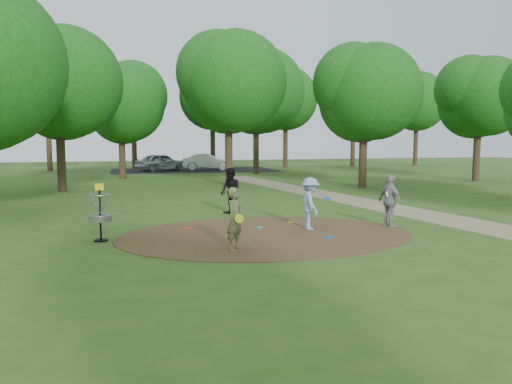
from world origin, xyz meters
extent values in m
plane|color=#2D5119|center=(0.00, 0.00, 0.00)|extent=(100.00, 100.00, 0.00)
cylinder|color=#47301C|center=(0.00, 0.00, 0.01)|extent=(8.40, 8.40, 0.02)
cube|color=#8C7A5B|center=(6.50, 2.00, 0.01)|extent=(7.55, 39.89, 0.01)
cube|color=black|center=(2.00, 30.00, 0.00)|extent=(14.00, 8.00, 0.01)
imported|color=brown|center=(-1.27, -1.64, 0.77)|extent=(0.65, 0.67, 1.54)
cylinder|color=#B2E018|center=(-1.23, -1.88, 0.81)|extent=(0.22, 0.08, 0.22)
imported|color=#90A8D6|center=(1.50, 0.52, 0.78)|extent=(0.62, 1.03, 1.56)
cylinder|color=blue|center=(2.06, 0.54, 0.91)|extent=(0.30, 0.30, 0.08)
imported|color=black|center=(-0.23, 3.91, 0.85)|extent=(0.87, 0.98, 1.69)
cylinder|color=#0B1FC8|center=(-0.03, 3.90, 0.75)|extent=(0.23, 0.09, 0.22)
imported|color=#969699|center=(4.05, 0.32, 0.81)|extent=(0.59, 1.01, 1.61)
cylinder|color=white|center=(3.97, 0.26, 1.03)|extent=(0.22, 0.07, 0.22)
cylinder|color=#18C4B2|center=(0.09, 1.09, 0.03)|extent=(0.22, 0.22, 0.02)
cylinder|color=blue|center=(1.52, -0.88, 0.03)|extent=(0.22, 0.22, 0.02)
cylinder|color=red|center=(-2.04, 1.37, 0.03)|extent=(0.22, 0.22, 0.02)
imported|color=#ABB0B3|center=(-0.83, 29.50, 0.75)|extent=(4.73, 3.26, 1.49)
imported|color=#B5BABD|center=(3.12, 29.65, 0.72)|extent=(4.52, 2.13, 1.43)
cylinder|color=orange|center=(1.30, 1.73, 0.03)|extent=(0.22, 0.22, 0.02)
cylinder|color=black|center=(-4.50, 0.30, 0.68)|extent=(0.05, 0.05, 1.35)
cylinder|color=black|center=(-4.50, 0.30, 0.02)|extent=(0.36, 0.36, 0.04)
cylinder|color=gray|center=(-4.50, 0.30, 0.62)|extent=(0.60, 0.60, 0.16)
torus|color=gray|center=(-4.50, 0.30, 0.70)|extent=(0.63, 0.63, 0.03)
torus|color=gray|center=(-4.50, 0.30, 1.25)|extent=(0.58, 0.58, 0.02)
cube|color=yellow|center=(-4.50, 0.30, 1.45)|extent=(0.22, 0.02, 0.18)
cylinder|color=#332316|center=(-7.00, 14.00, 1.90)|extent=(0.44, 0.44, 3.80)
sphere|color=#164913|center=(-7.00, 14.00, 5.35)|extent=(5.62, 5.62, 5.62)
cylinder|color=#332316|center=(2.00, 15.00, 2.09)|extent=(0.44, 0.44, 4.18)
sphere|color=#164913|center=(2.00, 15.00, 5.76)|extent=(5.75, 5.75, 5.75)
cylinder|color=#332316|center=(9.00, 12.00, 1.80)|extent=(0.44, 0.44, 3.61)
sphere|color=#164913|center=(9.00, 12.00, 5.06)|extent=(5.27, 5.27, 5.27)
cylinder|color=#332316|center=(-4.00, 22.00, 1.71)|extent=(0.44, 0.44, 3.42)
sphere|color=#164913|center=(-4.00, 22.00, 4.81)|extent=(5.07, 5.07, 5.07)
cylinder|color=#332316|center=(6.00, 24.00, 2.19)|extent=(0.44, 0.44, 4.37)
sphere|color=#164913|center=(6.00, 24.00, 6.16)|extent=(6.49, 6.49, 6.49)
cylinder|color=#332316|center=(18.00, 14.00, 1.90)|extent=(0.44, 0.44, 3.80)
sphere|color=#164913|center=(18.00, 14.00, 5.18)|extent=(5.00, 5.00, 5.00)
camera|label=1|loc=(-3.83, -13.35, 2.70)|focal=35.00mm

